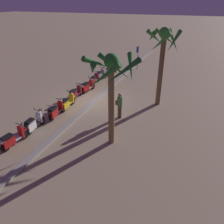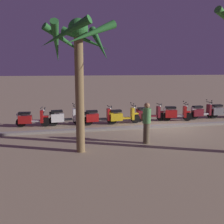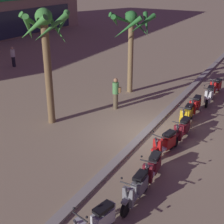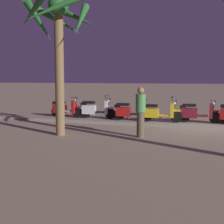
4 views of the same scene
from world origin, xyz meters
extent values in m
plane|color=#9E896B|center=(0.00, 0.00, 0.00)|extent=(200.00, 200.00, 0.00)
cube|color=gray|center=(0.00, 0.04, 0.06)|extent=(60.00, 0.36, 0.12)
cylinder|color=black|center=(-7.11, -1.08, 0.26)|extent=(0.53, 0.22, 0.52)
cylinder|color=black|center=(-5.90, -1.36, 0.26)|extent=(0.53, 0.22, 0.52)
cube|color=silver|center=(-6.56, -1.21, 0.32)|extent=(0.65, 0.41, 0.08)
cube|color=silver|center=(-6.12, -1.31, 0.42)|extent=(0.74, 0.47, 0.43)
cube|color=black|center=(-6.10, -1.31, 0.76)|extent=(0.65, 0.43, 0.12)
cube|color=silver|center=(-6.94, -1.12, 0.55)|extent=(0.21, 0.36, 0.66)
cube|color=silver|center=(-7.11, -1.08, 0.55)|extent=(0.35, 0.23, 0.08)
cylinder|color=#333338|center=(-7.01, -1.10, 0.70)|extent=(0.29, 0.13, 0.69)
cylinder|color=black|center=(-6.94, -1.12, 1.02)|extent=(0.17, 0.55, 0.04)
sphere|color=white|center=(-7.03, -1.09, 0.88)|extent=(0.12, 0.12, 0.12)
cube|color=silver|center=(-5.82, -1.38, 0.66)|extent=(0.28, 0.25, 0.16)
sphere|color=black|center=(-6.97, -1.36, 1.14)|extent=(0.07, 0.07, 0.07)
sphere|color=black|center=(-6.86, -0.89, 1.14)|extent=(0.07, 0.07, 0.07)
cylinder|color=black|center=(-5.28, -1.59, 0.26)|extent=(0.52, 0.11, 0.52)
cylinder|color=black|center=(-4.03, -1.57, 0.26)|extent=(0.52, 0.11, 0.52)
cube|color=slate|center=(-4.71, -1.58, 0.32)|extent=(0.60, 0.29, 0.08)
cube|color=slate|center=(-4.25, -1.58, 0.44)|extent=(0.68, 0.33, 0.45)
cube|color=black|center=(-4.23, -1.58, 0.80)|extent=(0.60, 0.31, 0.12)
cube|color=slate|center=(-5.10, -1.59, 0.55)|extent=(0.14, 0.34, 0.66)
cube|color=slate|center=(-5.28, -1.59, 0.55)|extent=(0.32, 0.16, 0.08)
cylinder|color=#333338|center=(-5.18, -1.59, 0.70)|extent=(0.28, 0.07, 0.69)
cylinder|color=black|center=(-5.10, -1.59, 1.02)|extent=(0.05, 0.56, 0.04)
sphere|color=white|center=(-5.20, -1.59, 0.88)|extent=(0.12, 0.12, 0.12)
cube|color=slate|center=(-3.95, -1.57, 0.70)|extent=(0.24, 0.20, 0.16)
sphere|color=black|center=(-5.07, -1.83, 1.14)|extent=(0.07, 0.07, 0.07)
sphere|color=black|center=(-5.08, -1.35, 1.14)|extent=(0.07, 0.07, 0.07)
cylinder|color=black|center=(-3.85, -1.61, 0.26)|extent=(0.53, 0.15, 0.52)
cylinder|color=black|center=(-2.64, -1.50, 0.26)|extent=(0.53, 0.15, 0.52)
cube|color=silver|center=(-3.30, -1.56, 0.32)|extent=(0.62, 0.33, 0.08)
cube|color=maroon|center=(-2.86, -1.52, 0.42)|extent=(0.71, 0.38, 0.43)
cube|color=black|center=(-2.84, -1.52, 0.77)|extent=(0.63, 0.35, 0.12)
cube|color=maroon|center=(-3.67, -1.60, 0.55)|extent=(0.17, 0.35, 0.66)
cube|color=maroon|center=(-3.85, -1.61, 0.55)|extent=(0.33, 0.19, 0.08)
cylinder|color=#333338|center=(-3.75, -1.60, 0.70)|extent=(0.29, 0.10, 0.69)
cylinder|color=black|center=(-3.67, -1.60, 1.02)|extent=(0.09, 0.56, 0.04)
sphere|color=white|center=(-3.77, -1.61, 0.88)|extent=(0.12, 0.12, 0.12)
cube|color=silver|center=(-2.57, -1.49, 0.67)|extent=(0.26, 0.22, 0.16)
sphere|color=black|center=(-3.63, -1.83, 1.14)|extent=(0.07, 0.07, 0.07)
sphere|color=black|center=(-3.68, -1.36, 1.14)|extent=(0.07, 0.07, 0.07)
cylinder|color=black|center=(-2.02, -1.19, 0.26)|extent=(0.53, 0.19, 0.52)
cylinder|color=black|center=(-0.83, -1.42, 0.26)|extent=(0.53, 0.19, 0.52)
cube|color=silver|center=(-1.48, -1.29, 0.32)|extent=(0.64, 0.39, 0.08)
cube|color=red|center=(-1.05, -1.38, 0.44)|extent=(0.73, 0.44, 0.45)
cube|color=black|center=(-1.03, -1.38, 0.80)|extent=(0.65, 0.41, 0.12)
cube|color=red|center=(-1.85, -1.22, 0.55)|extent=(0.20, 0.36, 0.66)
cube|color=red|center=(-2.02, -1.19, 0.55)|extent=(0.34, 0.22, 0.08)
cylinder|color=#333338|center=(-1.93, -1.21, 0.70)|extent=(0.29, 0.12, 0.69)
cylinder|color=black|center=(-1.85, -1.22, 1.02)|extent=(0.14, 0.56, 0.04)
sphere|color=white|center=(-1.95, -1.21, 0.88)|extent=(0.12, 0.12, 0.12)
cube|color=silver|center=(-0.75, -1.43, 0.70)|extent=(0.27, 0.24, 0.16)
sphere|color=black|center=(-1.87, -1.46, 1.14)|extent=(0.07, 0.07, 0.07)
sphere|color=black|center=(-1.78, -0.99, 1.14)|extent=(0.07, 0.07, 0.07)
cylinder|color=black|center=(-0.50, -1.52, 0.26)|extent=(0.52, 0.10, 0.52)
cylinder|color=black|center=(0.83, -1.53, 0.26)|extent=(0.52, 0.10, 0.52)
cube|color=maroon|center=(0.12, -1.52, 0.32)|extent=(0.60, 0.28, 0.08)
cube|color=maroon|center=(0.61, -1.53, 0.43)|extent=(0.68, 0.32, 0.44)
cube|color=black|center=(0.63, -1.53, 0.78)|extent=(0.60, 0.30, 0.12)
cube|color=maroon|center=(-0.32, -1.52, 0.55)|extent=(0.14, 0.34, 0.66)
cube|color=maroon|center=(-0.50, -1.52, 0.55)|extent=(0.32, 0.16, 0.08)
cylinder|color=#333338|center=(-0.40, -1.52, 0.70)|extent=(0.28, 0.07, 0.69)
cylinder|color=black|center=(-0.32, -1.52, 1.02)|extent=(0.04, 0.56, 0.04)
sphere|color=white|center=(-0.42, -1.52, 0.88)|extent=(0.12, 0.12, 0.12)
cube|color=maroon|center=(0.91, -1.53, 0.68)|extent=(0.24, 0.20, 0.16)
cylinder|color=black|center=(1.17, -1.25, 0.26)|extent=(0.52, 0.12, 0.52)
cylinder|color=black|center=(2.51, -1.19, 0.26)|extent=(0.52, 0.12, 0.52)
cube|color=gold|center=(1.79, -1.22, 0.32)|extent=(0.61, 0.31, 0.08)
cube|color=gold|center=(2.29, -1.20, 0.41)|extent=(0.69, 0.35, 0.42)
cube|color=black|center=(2.31, -1.20, 0.74)|extent=(0.61, 0.33, 0.12)
cube|color=gold|center=(1.35, -1.24, 0.55)|extent=(0.16, 0.35, 0.66)
cube|color=gold|center=(1.17, -1.25, 0.55)|extent=(0.33, 0.17, 0.08)
cylinder|color=#333338|center=(1.27, -1.25, 0.70)|extent=(0.29, 0.08, 0.69)
cylinder|color=black|center=(1.35, -1.24, 1.02)|extent=(0.07, 0.56, 0.04)
sphere|color=white|center=(1.25, -1.25, 0.88)|extent=(0.12, 0.12, 0.12)
cube|color=gold|center=(2.59, -1.19, 0.64)|extent=(0.25, 0.21, 0.16)
sphere|color=black|center=(1.38, -1.48, 1.14)|extent=(0.07, 0.07, 0.07)
sphere|color=black|center=(1.35, -1.00, 1.14)|extent=(0.07, 0.07, 0.07)
cylinder|color=black|center=(2.55, -1.27, 0.26)|extent=(0.52, 0.12, 0.52)
cylinder|color=black|center=(3.85, -1.21, 0.26)|extent=(0.52, 0.12, 0.52)
cube|color=black|center=(3.15, -1.24, 0.32)|extent=(0.61, 0.30, 0.08)
cube|color=red|center=(3.63, -1.22, 0.42)|extent=(0.69, 0.35, 0.43)
cube|color=black|center=(3.65, -1.22, 0.76)|extent=(0.61, 0.32, 0.12)
cube|color=red|center=(2.73, -1.26, 0.55)|extent=(0.15, 0.35, 0.66)
cube|color=red|center=(2.55, -1.27, 0.55)|extent=(0.33, 0.17, 0.08)
cylinder|color=#333338|center=(2.65, -1.26, 0.70)|extent=(0.29, 0.08, 0.69)
cylinder|color=black|center=(2.73, -1.26, 1.02)|extent=(0.06, 0.56, 0.04)
sphere|color=white|center=(2.63, -1.27, 0.88)|extent=(0.12, 0.12, 0.12)
cube|color=black|center=(3.93, -1.21, 0.66)|extent=(0.25, 0.21, 0.16)
cylinder|color=black|center=(4.41, -1.57, 0.26)|extent=(0.53, 0.14, 0.52)
cylinder|color=black|center=(5.71, -1.46, 0.26)|extent=(0.53, 0.14, 0.52)
cube|color=black|center=(5.01, -1.52, 0.32)|extent=(0.62, 0.33, 0.08)
cube|color=white|center=(5.49, -1.48, 0.44)|extent=(0.71, 0.38, 0.44)
cube|color=black|center=(5.51, -1.48, 0.79)|extent=(0.62, 0.35, 0.12)
cube|color=white|center=(4.59, -1.56, 0.55)|extent=(0.17, 0.35, 0.66)
cube|color=white|center=(4.41, -1.57, 0.55)|extent=(0.33, 0.19, 0.08)
cylinder|color=#333338|center=(4.51, -1.57, 0.70)|extent=(0.29, 0.09, 0.69)
cylinder|color=black|center=(4.59, -1.56, 1.02)|extent=(0.09, 0.56, 0.04)
sphere|color=white|center=(4.49, -1.57, 0.88)|extent=(0.12, 0.12, 0.12)
cube|color=black|center=(5.79, -1.45, 0.69)|extent=(0.26, 0.22, 0.16)
sphere|color=black|center=(4.63, -1.80, 1.14)|extent=(0.07, 0.07, 0.07)
sphere|color=black|center=(4.59, -1.32, 1.14)|extent=(0.07, 0.07, 0.07)
cylinder|color=black|center=(6.12, -1.41, 0.26)|extent=(0.53, 0.15, 0.52)
cylinder|color=black|center=(7.38, -1.53, 0.26)|extent=(0.53, 0.15, 0.52)
cube|color=silver|center=(6.70, -1.47, 0.32)|extent=(0.62, 0.34, 0.08)
cube|color=red|center=(7.16, -1.51, 0.41)|extent=(0.71, 0.38, 0.42)
cube|color=black|center=(7.18, -1.52, 0.74)|extent=(0.63, 0.35, 0.12)
cube|color=red|center=(6.30, -1.43, 0.55)|extent=(0.17, 0.35, 0.66)
cube|color=red|center=(6.12, -1.41, 0.55)|extent=(0.33, 0.19, 0.08)
cylinder|color=#333338|center=(6.22, -1.42, 0.70)|extent=(0.29, 0.10, 0.69)
cylinder|color=black|center=(6.30, -1.43, 1.02)|extent=(0.09, 0.56, 0.04)
sphere|color=white|center=(6.20, -1.42, 0.88)|extent=(0.12, 0.12, 0.12)
cube|color=silver|center=(7.46, -1.54, 0.64)|extent=(0.26, 0.22, 0.16)
cylinder|color=#939399|center=(-9.45, 0.68, 1.20)|extent=(0.09, 0.09, 2.40)
cube|color=#1947B7|center=(-9.46, 0.62, 2.10)|extent=(0.59, 0.13, 0.60)
cube|color=white|center=(-9.47, 0.61, 2.10)|extent=(0.33, 0.07, 0.33)
cylinder|color=olive|center=(4.66, 3.16, 2.22)|extent=(0.32, 0.32, 4.44)
sphere|color=#286B2D|center=(4.66, 3.16, 4.44)|extent=(0.69, 0.69, 0.69)
cone|color=#286B2D|center=(5.42, 3.12, 3.93)|extent=(0.38, 1.70, 1.43)
cone|color=#286B2D|center=(5.15, 3.91, 4.16)|extent=(1.74, 1.29, 1.00)
cone|color=#286B2D|center=(4.35, 4.00, 4.17)|extent=(1.88, 0.93, 1.00)
cone|color=#286B2D|center=(3.90, 3.02, 3.95)|extent=(0.59, 1.74, 1.39)
cone|color=#286B2D|center=(4.33, 2.34, 4.15)|extent=(1.86, 0.96, 1.03)
cone|color=#286B2D|center=(5.07, 2.42, 4.08)|extent=(1.75, 1.14, 1.17)
cylinder|color=brown|center=(-1.12, 4.54, 2.49)|extent=(0.34, 0.34, 4.98)
sphere|color=#3D8438|center=(-1.12, 4.54, 4.98)|extent=(0.75, 0.75, 0.75)
cone|color=#3D8438|center=(-0.51, 4.42, 4.47)|extent=(0.55, 1.48, 1.44)
cone|color=#3D8438|center=(-0.88, 5.21, 4.56)|extent=(1.58, 0.80, 1.28)
cone|color=#3D8438|center=(-1.50, 5.09, 4.51)|extent=(1.40, 1.10, 1.36)
cone|color=#3D8438|center=(-1.85, 4.54, 4.59)|extent=(0.29, 1.62, 1.21)
cone|color=#3D8438|center=(-1.48, 3.89, 4.61)|extent=(1.57, 1.04, 1.18)
cone|color=#3D8438|center=(-0.83, 3.79, 4.74)|extent=(1.71, 0.89, 0.95)
cylinder|color=brown|center=(1.90, 2.65, 0.43)|extent=(0.26, 0.26, 0.86)
cylinder|color=#4C8C4C|center=(1.90, 2.65, 1.16)|extent=(0.34, 0.34, 0.61)
sphere|color=#9E704C|center=(1.90, 2.65, 1.58)|extent=(0.23, 0.23, 0.23)
cube|color=brown|center=(1.96, 2.44, 1.07)|extent=(0.19, 0.16, 0.28)
camera|label=1|loc=(13.90, 6.81, 6.94)|focal=35.46mm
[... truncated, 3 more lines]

